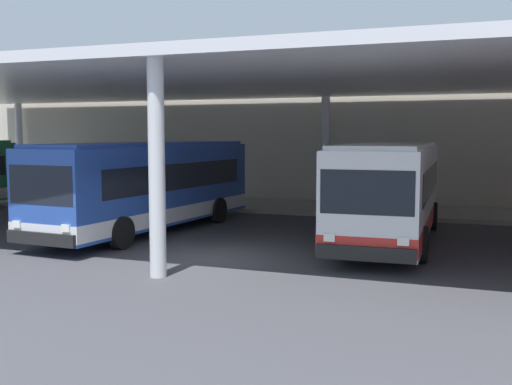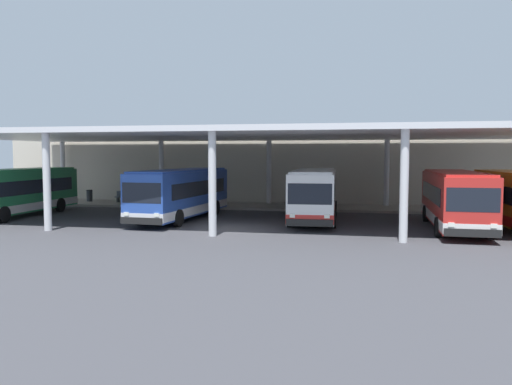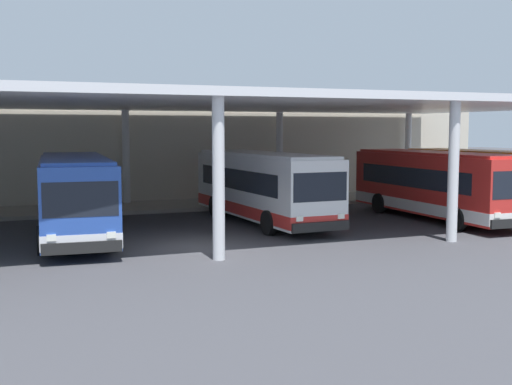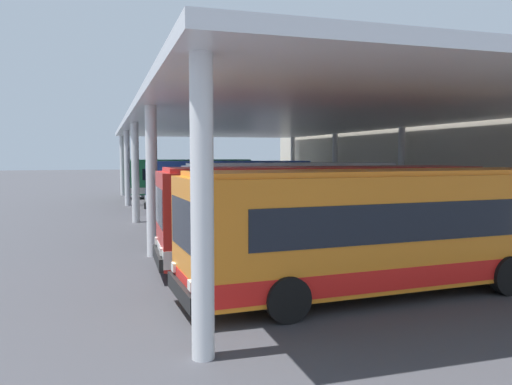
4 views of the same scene
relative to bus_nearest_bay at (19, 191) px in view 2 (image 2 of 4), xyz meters
name	(u,v)px [view 2 (image 2 of 4)]	position (x,y,z in m)	size (l,w,h in m)	color
ground_plane	(226,229)	(15.06, -2.94, -1.66)	(200.00, 200.00, 0.00)	#3D3D42
platform_kerb	(265,206)	(15.06, 8.81, -1.57)	(42.00, 4.50, 0.18)	gray
station_building_facade	(272,165)	(15.06, 12.06, 1.57)	(48.00, 1.60, 6.45)	beige
canopy_shelter	(247,136)	(15.06, 2.56, 3.63)	(40.00, 17.00, 5.55)	silver
bus_nearest_bay	(19,191)	(0.00, 0.00, 0.00)	(2.89, 10.58, 3.17)	#28844C
bus_second_bay	(182,193)	(11.23, 0.59, 0.00)	(3.26, 10.68, 3.17)	#284CA8
bus_middle_bay	(315,194)	(19.54, 1.69, 0.00)	(3.01, 10.62, 3.17)	white
bus_far_bay	(455,199)	(27.44, -0.32, 0.00)	(2.90, 10.59, 3.17)	red
bench_waiting	(126,197)	(3.37, 8.87, -0.99)	(1.80, 0.45, 0.92)	#4C515B
trash_bin	(90,196)	(-0.07, 9.07, -0.98)	(0.52, 0.52, 0.98)	#33383D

